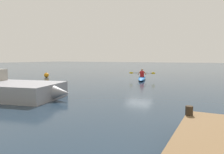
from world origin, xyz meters
TOP-DOWN VIEW (x-y plane):
  - ground_plane at (0.00, 0.00)m, footprint 160.00×160.00m
  - kayak at (-0.54, 0.64)m, footprint 1.93×4.77m
  - kayaker at (-0.55, 0.68)m, footprint 2.41×0.74m
  - mooring_buoy_white_far at (9.19, 3.14)m, footprint 0.50×0.50m

SIDE VIEW (x-z plane):
  - ground_plane at x=0.00m, z-range 0.00..0.00m
  - kayak at x=-0.54m, z-range 0.00..0.26m
  - mooring_buoy_white_far at x=9.19m, z-range -0.02..0.52m
  - kayaker at x=-0.55m, z-range 0.20..0.97m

